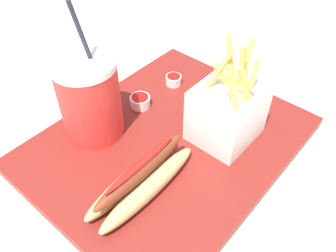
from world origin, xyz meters
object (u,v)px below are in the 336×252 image
soda_cup (90,98)px  ketchup_cup_2 (174,80)px  hot_dog_1 (142,179)px  ketchup_cup_1 (140,101)px  fries_basket (227,112)px

soda_cup → ketchup_cup_2: bearing=-5.4°
ketchup_cup_2 → hot_dog_1: bearing=-150.1°
hot_dog_1 → ketchup_cup_1: (0.13, 0.13, -0.01)m
fries_basket → ketchup_cup_1: size_ratio=4.69×
ketchup_cup_1 → ketchup_cup_2: 0.09m
hot_dog_1 → ketchup_cup_2: bearing=29.9°
ketchup_cup_1 → soda_cup: bearing=171.8°
soda_cup → ketchup_cup_1: (0.09, -0.01, -0.06)m
fries_basket → hot_dog_1: bearing=171.3°
fries_basket → ketchup_cup_1: (-0.04, 0.16, -0.04)m
hot_dog_1 → ketchup_cup_1: 0.19m
fries_basket → hot_dog_1: size_ratio=0.90×
hot_dog_1 → ketchup_cup_1: hot_dog_1 is taller
soda_cup → ketchup_cup_1: size_ratio=6.27×
fries_basket → ketchup_cup_2: 0.17m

